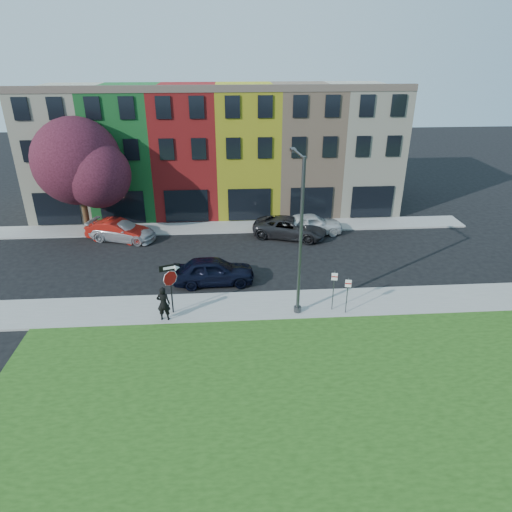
{
  "coord_description": "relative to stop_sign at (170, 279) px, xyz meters",
  "views": [
    {
      "loc": [
        -1.89,
        -18.57,
        13.24
      ],
      "look_at": [
        -0.32,
        4.0,
        2.63
      ],
      "focal_mm": 32.0,
      "sensor_mm": 36.0,
      "label": 1
    }
  ],
  "objects": [
    {
      "name": "rowhouse_block",
      "position": [
        2.37,
        18.64,
        2.83
      ],
      "size": [
        30.0,
        10.12,
        10.0
      ],
      "color": "beige",
      "rests_on": "ground"
    },
    {
      "name": "sedan_near",
      "position": [
        2.12,
        3.39,
        -1.33
      ],
      "size": [
        2.25,
        4.97,
        1.65
      ],
      "primitive_type": "imported",
      "rotation": [
        0.0,
        0.0,
        1.6
      ],
      "color": "black",
      "rests_on": "ground"
    },
    {
      "name": "street_lamp",
      "position": [
        6.64,
        -0.17,
        2.19
      ],
      "size": [
        0.56,
        2.58,
        8.38
      ],
      "rotation": [
        0.0,
        0.0,
        0.1
      ],
      "color": "#414245",
      "rests_on": "sidewalk_near"
    },
    {
      "name": "ground",
      "position": [
        4.87,
        -2.54,
        -2.16
      ],
      "size": [
        120.0,
        120.0,
        0.0
      ],
      "primitive_type": "plane",
      "color": "black",
      "rests_on": "ground"
    },
    {
      "name": "sidewalk_near",
      "position": [
        6.87,
        0.46,
        -2.1
      ],
      "size": [
        40.0,
        3.0,
        0.12
      ],
      "primitive_type": "cube",
      "color": "gray",
      "rests_on": "ground"
    },
    {
      "name": "man",
      "position": [
        -0.37,
        -0.64,
        -1.09
      ],
      "size": [
        0.76,
        0.56,
        1.9
      ],
      "primitive_type": "imported",
      "rotation": [
        0.0,
        0.0,
        3.06
      ],
      "color": "black",
      "rests_on": "sidewalk_near"
    },
    {
      "name": "stop_sign",
      "position": [
        0.0,
        0.0,
        0.0
      ],
      "size": [
        1.01,
        0.36,
        2.85
      ],
      "rotation": [
        0.0,
        0.0,
        0.31
      ],
      "color": "black",
      "rests_on": "sidewalk_near"
    },
    {
      "name": "parked_car_dark",
      "position": [
        7.71,
        10.27,
        -1.4
      ],
      "size": [
        5.8,
        6.95,
        1.51
      ],
      "primitive_type": "imported",
      "rotation": [
        0.0,
        0.0,
        1.25
      ],
      "color": "black",
      "rests_on": "ground"
    },
    {
      "name": "parked_car_white",
      "position": [
        9.38,
        10.79,
        -1.36
      ],
      "size": [
        2.64,
        5.01,
        1.61
      ],
      "primitive_type": "imported",
      "rotation": [
        0.0,
        0.0,
        1.65
      ],
      "color": "silver",
      "rests_on": "ground"
    },
    {
      "name": "parking_sign_a",
      "position": [
        8.56,
        -0.29,
        -0.59
      ],
      "size": [
        0.32,
        0.11,
        2.34
      ],
      "rotation": [
        0.0,
        0.0,
        -0.17
      ],
      "color": "#414245",
      "rests_on": "sidewalk_near"
    },
    {
      "name": "tree_purple",
      "position": [
        -7.46,
        12.2,
        3.23
      ],
      "size": [
        7.5,
        6.56,
        8.55
      ],
      "color": "black",
      "rests_on": "sidewalk_far"
    },
    {
      "name": "parked_car_red",
      "position": [
        -5.0,
        10.61,
        -1.41
      ],
      "size": [
        4.26,
        5.5,
        1.5
      ],
      "primitive_type": "imported",
      "rotation": [
        0.0,
        0.0,
        1.26
      ],
      "color": "maroon",
      "rests_on": "ground"
    },
    {
      "name": "parking_sign_b",
      "position": [
        9.22,
        -0.66,
        -0.74
      ],
      "size": [
        0.32,
        0.11,
        2.07
      ],
      "rotation": [
        0.0,
        0.0,
        -0.2
      ],
      "color": "#414245",
      "rests_on": "sidewalk_near"
    },
    {
      "name": "grass_park",
      "position": [
        12.87,
        -8.54,
        -2.11
      ],
      "size": [
        40.0,
        16.0,
        0.1
      ],
      "primitive_type": "cube",
      "color": "#234513",
      "rests_on": "ground"
    },
    {
      "name": "sidewalk_far",
      "position": [
        1.87,
        12.46,
        -2.1
      ],
      "size": [
        40.0,
        2.4,
        0.12
      ],
      "primitive_type": "cube",
      "color": "gray",
      "rests_on": "ground"
    },
    {
      "name": "parked_car_silver",
      "position": [
        -4.66,
        10.59,
        -1.44
      ],
      "size": [
        4.74,
        6.07,
        1.44
      ],
      "primitive_type": "imported",
      "rotation": [
        0.0,
        0.0,
        1.28
      ],
      "color": "#9F9EA3",
      "rests_on": "ground"
    }
  ]
}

